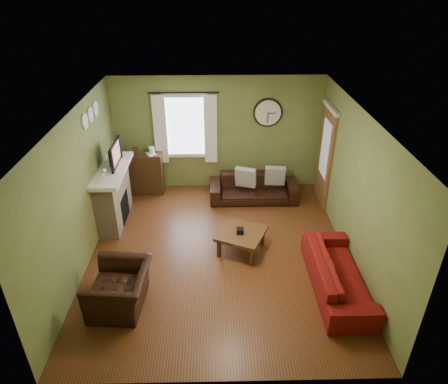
{
  "coord_description": "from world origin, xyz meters",
  "views": [
    {
      "loc": [
        -0.03,
        -5.8,
        4.54
      ],
      "look_at": [
        0.1,
        0.4,
        1.05
      ],
      "focal_mm": 32.0,
      "sensor_mm": 36.0,
      "label": 1
    }
  ],
  "objects_px": {
    "bookshelf": "(145,174)",
    "armchair": "(120,289)",
    "sofa_red": "(338,273)",
    "coffee_table": "(241,241)",
    "sofa_brown": "(254,188)"
  },
  "relations": [
    {
      "from": "sofa_brown",
      "to": "armchair",
      "type": "xyz_separation_m",
      "value": [
        -2.3,
        -3.19,
        0.04
      ]
    },
    {
      "from": "sofa_brown",
      "to": "coffee_table",
      "type": "height_order",
      "value": "sofa_brown"
    },
    {
      "from": "sofa_red",
      "to": "armchair",
      "type": "bearing_deg",
      "value": 95.09
    },
    {
      "from": "sofa_brown",
      "to": "bookshelf",
      "type": "bearing_deg",
      "value": 171.63
    },
    {
      "from": "armchair",
      "to": "coffee_table",
      "type": "xyz_separation_m",
      "value": [
        1.91,
        1.31,
        -0.12
      ]
    },
    {
      "from": "bookshelf",
      "to": "coffee_table",
      "type": "distance_m",
      "value": 3.06
    },
    {
      "from": "sofa_brown",
      "to": "armchair",
      "type": "bearing_deg",
      "value": -125.81
    },
    {
      "from": "sofa_brown",
      "to": "coffee_table",
      "type": "bearing_deg",
      "value": -101.62
    },
    {
      "from": "bookshelf",
      "to": "coffee_table",
      "type": "height_order",
      "value": "bookshelf"
    },
    {
      "from": "sofa_brown",
      "to": "sofa_red",
      "type": "height_order",
      "value": "sofa_red"
    },
    {
      "from": "sofa_red",
      "to": "coffee_table",
      "type": "height_order",
      "value": "sofa_red"
    },
    {
      "from": "sofa_red",
      "to": "armchair",
      "type": "height_order",
      "value": "armchair"
    },
    {
      "from": "bookshelf",
      "to": "armchair",
      "type": "height_order",
      "value": "bookshelf"
    },
    {
      "from": "bookshelf",
      "to": "armchair",
      "type": "relative_size",
      "value": 0.97
    },
    {
      "from": "coffee_table",
      "to": "armchair",
      "type": "bearing_deg",
      "value": -145.68
    }
  ]
}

